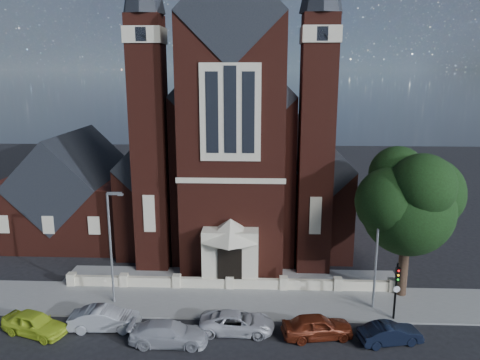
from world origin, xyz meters
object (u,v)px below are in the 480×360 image
object	(u,v)px
car_white_suv	(237,322)
street_tree	(411,205)
car_silver_a	(105,319)
car_dark_red	(317,326)
church	(239,146)
street_lamp_right	(378,246)
parish_hall	(75,195)
car_lime_van	(35,323)
car_navy	(390,334)
street_lamp_left	(112,242)
traffic_signal	(397,284)
car_silver_b	(169,333)

from	to	relation	value
car_white_suv	street_tree	bearing A→B (deg)	-65.55
car_silver_a	car_dark_red	xyz separation A→B (m)	(13.27, -0.38, 0.02)
church	street_lamp_right	world-z (taller)	church
parish_hall	car_dark_red	xyz separation A→B (m)	(21.74, -17.75, -3.27)
car_lime_van	car_dark_red	xyz separation A→B (m)	(17.45, 0.34, 0.02)
parish_hall	street_lamp_right	world-z (taller)	parish_hall
car_lime_van	car_navy	distance (m)	21.73
street_tree	street_lamp_left	bearing A→B (deg)	-175.24
street_tree	street_lamp_right	size ratio (longest dim) A/B	1.32
parish_hall	car_lime_van	distance (m)	18.88
parish_hall	car_white_suv	distance (m)	24.38
street_lamp_left	car_dark_red	world-z (taller)	street_lamp_left
church	parish_hall	world-z (taller)	church
church	car_navy	xyz separation A→B (m)	(10.02, -23.14, -7.56)
church	street_lamp_right	bearing A→B (deg)	-61.96
car_dark_red	street_tree	bearing A→B (deg)	-61.06
parish_hall	car_silver_a	world-z (taller)	parish_hall
church	car_silver_a	size ratio (longest dim) A/B	7.97
parish_hall	street_lamp_right	distance (m)	29.62
traffic_signal	car_white_suv	world-z (taller)	traffic_signal
car_lime_van	church	bearing A→B (deg)	-8.47
car_silver_a	car_white_suv	size ratio (longest dim) A/B	0.94
car_white_suv	traffic_signal	bearing A→B (deg)	-78.94
street_lamp_left	car_lime_van	xyz separation A→B (m)	(-3.80, -4.09, -3.88)
parish_hall	street_lamp_right	xyz separation A→B (m)	(26.09, -14.00, 0.59)
parish_hall	car_lime_van	bearing A→B (deg)	-76.66
street_lamp_right	car_dark_red	xyz separation A→B (m)	(-4.35, -3.75, -3.86)
parish_hall	car_navy	distance (m)	31.93
car_lime_van	car_dark_red	size ratio (longest dim) A/B	0.97
traffic_signal	car_white_suv	xyz separation A→B (m)	(-10.18, -1.75, -1.94)
parish_hall	car_lime_van	size ratio (longest dim) A/B	2.90
street_tree	street_lamp_left	size ratio (longest dim) A/B	1.32
car_silver_b	street_lamp_left	bearing A→B (deg)	44.33
car_lime_van	car_silver_a	size ratio (longest dim) A/B	0.96
traffic_signal	car_silver_b	size ratio (longest dim) A/B	0.85
street_lamp_left	car_silver_a	world-z (taller)	street_lamp_left
street_lamp_left	car_navy	bearing A→B (deg)	-13.17
street_lamp_left	car_silver_a	xyz separation A→B (m)	(0.38, -3.37, -3.88)
traffic_signal	car_dark_red	world-z (taller)	traffic_signal
car_silver_b	parish_hall	bearing A→B (deg)	34.14
street_lamp_left	car_white_suv	bearing A→B (deg)	-20.83
street_lamp_left	street_lamp_right	size ratio (longest dim) A/B	1.00
street_tree	street_lamp_right	world-z (taller)	street_tree
car_silver_b	car_dark_red	distance (m)	9.01
street_tree	car_silver_a	bearing A→B (deg)	-165.84
car_dark_red	car_silver_a	bearing A→B (deg)	78.80
church	car_dark_red	xyz separation A→B (m)	(5.74, -22.69, -7.45)
street_tree	traffic_signal	world-z (taller)	street_tree
church	street_tree	size ratio (longest dim) A/B	3.26
street_lamp_left	car_silver_b	distance (m)	7.78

